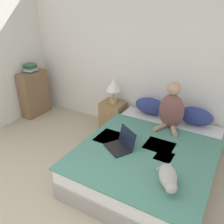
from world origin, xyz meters
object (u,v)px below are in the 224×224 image
object	(u,v)px
bookshelf	(34,94)
person_sitting	(172,109)
laptop_open	(121,144)
book_stack_top	(30,68)
pillow_near	(150,106)
pillow_far	(195,116)
nightstand	(113,115)
bed	(149,159)
table_lamp	(113,86)
cat_tabby	(168,177)

from	to	relation	value
bookshelf	person_sitting	bearing A→B (deg)	0.90
person_sitting	bookshelf	distance (m)	2.86
laptop_open	book_stack_top	bearing A→B (deg)	-167.11
pillow_near	pillow_far	distance (m)	0.74
laptop_open	nightstand	xyz separation A→B (m)	(-0.77, 1.12, -0.25)
nightstand	bed	bearing A→B (deg)	-38.80
pillow_far	nightstand	distance (m)	1.49
pillow_far	bookshelf	world-z (taller)	bookshelf
pillow_near	bookshelf	world-z (taller)	bookshelf
pillow_near	table_lamp	world-z (taller)	table_lamp
pillow_far	cat_tabby	size ratio (longest dim) A/B	0.98
person_sitting	nightstand	world-z (taller)	person_sitting
pillow_near	table_lamp	distance (m)	0.74
pillow_near	nightstand	xyz separation A→B (m)	(-0.71, -0.03, -0.34)
table_lamp	pillow_far	bearing A→B (deg)	0.97
pillow_far	table_lamp	xyz separation A→B (m)	(-1.44, -0.02, 0.24)
pillow_far	book_stack_top	size ratio (longest dim) A/B	2.30
pillow_near	laptop_open	size ratio (longest dim) A/B	1.20
bed	pillow_far	xyz separation A→B (m)	(0.37, 0.90, 0.37)
person_sitting	book_stack_top	xyz separation A→B (m)	(-2.84, -0.05, 0.24)
bed	nightstand	size ratio (longest dim) A/B	4.05
pillow_far	cat_tabby	distance (m)	1.50
bed	nightstand	distance (m)	1.39
table_lamp	bookshelf	bearing A→B (deg)	-169.92
cat_tabby	person_sitting	bearing A→B (deg)	170.52
pillow_near	table_lamp	xyz separation A→B (m)	(-0.70, -0.02, 0.24)
table_lamp	nightstand	bearing A→B (deg)	-155.65
bookshelf	cat_tabby	bearing A→B (deg)	-20.01
person_sitting	table_lamp	distance (m)	1.17
pillow_near	pillow_far	xyz separation A→B (m)	(0.74, 0.00, 0.00)
person_sitting	bookshelf	world-z (taller)	person_sitting
bed	pillow_far	world-z (taller)	pillow_far
bed	table_lamp	bearing A→B (deg)	140.72
bed	cat_tabby	world-z (taller)	cat_tabby
person_sitting	pillow_far	bearing A→B (deg)	43.02
cat_tabby	table_lamp	bearing A→B (deg)	-160.63
table_lamp	bookshelf	size ratio (longest dim) A/B	0.50
bed	pillow_far	bearing A→B (deg)	67.68
laptop_open	book_stack_top	distance (m)	2.64
pillow_far	cat_tabby	bearing A→B (deg)	-87.61
bed	book_stack_top	distance (m)	2.94
pillow_near	nightstand	size ratio (longest dim) A/B	1.04
pillow_near	person_sitting	size ratio (longest dim) A/B	0.74
bookshelf	book_stack_top	bearing A→B (deg)	-28.06
table_lamp	book_stack_top	distance (m)	1.74
pillow_near	bookshelf	size ratio (longest dim) A/B	0.58
person_sitting	laptop_open	bearing A→B (deg)	-113.87
laptop_open	cat_tabby	bearing A→B (deg)	6.20
nightstand	table_lamp	size ratio (longest dim) A/B	1.14
pillow_near	cat_tabby	size ratio (longest dim) A/B	0.98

